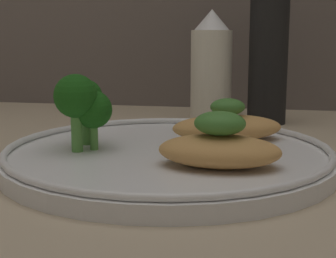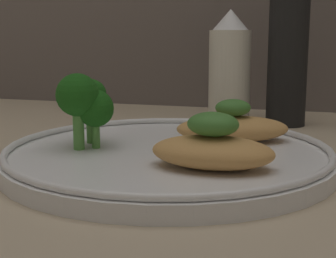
% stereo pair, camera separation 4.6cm
% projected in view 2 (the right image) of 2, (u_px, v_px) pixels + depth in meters
% --- Properties ---
extents(ground_plane, '(1.80, 1.80, 0.01)m').
position_uv_depth(ground_plane, '(168.00, 171.00, 0.47)').
color(ground_plane, tan).
extents(plate, '(0.30, 0.30, 0.02)m').
position_uv_depth(plate, '(168.00, 155.00, 0.46)').
color(plate, white).
rests_on(plate, ground_plane).
extents(grilled_meat_front, '(0.10, 0.06, 0.04)m').
position_uv_depth(grilled_meat_front, '(213.00, 148.00, 0.40)').
color(grilled_meat_front, tan).
rests_on(grilled_meat_front, plate).
extents(grilled_meat_middle, '(0.12, 0.09, 0.04)m').
position_uv_depth(grilled_meat_middle, '(233.00, 127.00, 0.50)').
color(grilled_meat_middle, tan).
rests_on(grilled_meat_middle, plate).
extents(broccoli_bunch, '(0.05, 0.06, 0.07)m').
position_uv_depth(broccoli_bunch, '(86.00, 101.00, 0.47)').
color(broccoli_bunch, '#569942').
rests_on(broccoli_bunch, plate).
extents(sauce_bottle, '(0.05, 0.05, 0.15)m').
position_uv_depth(sauce_bottle, '(230.00, 69.00, 0.68)').
color(sauce_bottle, silver).
rests_on(sauce_bottle, ground_plane).
extents(pepper_grinder, '(0.05, 0.05, 0.20)m').
position_uv_depth(pepper_grinder, '(288.00, 54.00, 0.65)').
color(pepper_grinder, black).
rests_on(pepper_grinder, ground_plane).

